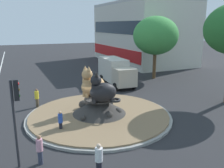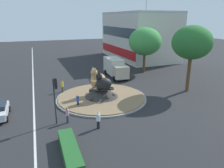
{
  "view_description": "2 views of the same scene",
  "coord_description": "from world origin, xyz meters",
  "px_view_note": "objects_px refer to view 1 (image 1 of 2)",
  "views": [
    {
      "loc": [
        17.34,
        -6.03,
        7.34
      ],
      "look_at": [
        -1.47,
        1.74,
        2.25
      ],
      "focal_mm": 38.07,
      "sensor_mm": 36.0,
      "label": 1
    },
    {
      "loc": [
        25.02,
        -7.64,
        10.19
      ],
      "look_at": [
        0.25,
        1.38,
        1.93
      ],
      "focal_mm": 34.01,
      "sensor_mm": 36.0,
      "label": 2
    }
  ],
  "objects_px": {
    "cat_statue_calico": "(92,85)",
    "pedestrian_yellow_shirt": "(37,98)",
    "pedestrian_pink_shirt": "(40,149)",
    "delivery_box_truck": "(115,71)",
    "broadleaf_tree_behind_island": "(156,36)",
    "shophouse_block": "(141,33)",
    "traffic_light_mast": "(16,108)",
    "cat_statue_black": "(102,91)",
    "pedestrian_blue_shirt": "(60,121)",
    "pedestrian_white_shirt": "(99,159)"
  },
  "relations": [
    {
      "from": "traffic_light_mast",
      "to": "pedestrian_yellow_shirt",
      "type": "height_order",
      "value": "traffic_light_mast"
    },
    {
      "from": "delivery_box_truck",
      "to": "traffic_light_mast",
      "type": "bearing_deg",
      "value": -37.03
    },
    {
      "from": "shophouse_block",
      "to": "pedestrian_yellow_shirt",
      "type": "bearing_deg",
      "value": -48.54
    },
    {
      "from": "traffic_light_mast",
      "to": "pedestrian_white_shirt",
      "type": "bearing_deg",
      "value": -33.17
    },
    {
      "from": "shophouse_block",
      "to": "cat_statue_calico",
      "type": "bearing_deg",
      "value": -38.4
    },
    {
      "from": "pedestrian_blue_shirt",
      "to": "broadleaf_tree_behind_island",
      "type": "bearing_deg",
      "value": -27.67
    },
    {
      "from": "broadleaf_tree_behind_island",
      "to": "cat_statue_calico",
      "type": "bearing_deg",
      "value": -51.39
    },
    {
      "from": "pedestrian_yellow_shirt",
      "to": "cat_statue_black",
      "type": "bearing_deg",
      "value": -34.9
    },
    {
      "from": "cat_statue_calico",
      "to": "shophouse_block",
      "type": "bearing_deg",
      "value": -146.09
    },
    {
      "from": "traffic_light_mast",
      "to": "pedestrian_pink_shirt",
      "type": "height_order",
      "value": "traffic_light_mast"
    },
    {
      "from": "cat_statue_calico",
      "to": "broadleaf_tree_behind_island",
      "type": "bearing_deg",
      "value": -160.81
    },
    {
      "from": "broadleaf_tree_behind_island",
      "to": "delivery_box_truck",
      "type": "xyz_separation_m",
      "value": [
        1.06,
        -6.36,
        -4.2
      ]
    },
    {
      "from": "traffic_light_mast",
      "to": "cat_statue_calico",
      "type": "bearing_deg",
      "value": 45.49
    },
    {
      "from": "pedestrian_pink_shirt",
      "to": "pedestrian_blue_shirt",
      "type": "distance_m",
      "value": 3.93
    },
    {
      "from": "pedestrian_pink_shirt",
      "to": "pedestrian_white_shirt",
      "type": "bearing_deg",
      "value": -26.28
    },
    {
      "from": "broadleaf_tree_behind_island",
      "to": "pedestrian_yellow_shirt",
      "type": "bearing_deg",
      "value": -68.82
    },
    {
      "from": "broadleaf_tree_behind_island",
      "to": "delivery_box_truck",
      "type": "height_order",
      "value": "broadleaf_tree_behind_island"
    },
    {
      "from": "cat_statue_calico",
      "to": "delivery_box_truck",
      "type": "bearing_deg",
      "value": -143.34
    },
    {
      "from": "shophouse_block",
      "to": "delivery_box_truck",
      "type": "distance_m",
      "value": 20.37
    },
    {
      "from": "cat_statue_calico",
      "to": "traffic_light_mast",
      "type": "height_order",
      "value": "traffic_light_mast"
    },
    {
      "from": "cat_statue_black",
      "to": "traffic_light_mast",
      "type": "xyz_separation_m",
      "value": [
        4.16,
        -6.1,
        0.88
      ]
    },
    {
      "from": "pedestrian_blue_shirt",
      "to": "pedestrian_white_shirt",
      "type": "xyz_separation_m",
      "value": [
        5.68,
        0.84,
        0.08
      ]
    },
    {
      "from": "cat_statue_black",
      "to": "delivery_box_truck",
      "type": "relative_size",
      "value": 0.33
    },
    {
      "from": "shophouse_block",
      "to": "broadleaf_tree_behind_island",
      "type": "bearing_deg",
      "value": -23.89
    },
    {
      "from": "cat_statue_black",
      "to": "delivery_box_truck",
      "type": "bearing_deg",
      "value": -113.41
    },
    {
      "from": "cat_statue_calico",
      "to": "pedestrian_yellow_shirt",
      "type": "bearing_deg",
      "value": -58.04
    },
    {
      "from": "shophouse_block",
      "to": "pedestrian_yellow_shirt",
      "type": "relative_size",
      "value": 12.4
    },
    {
      "from": "shophouse_block",
      "to": "broadleaf_tree_behind_island",
      "type": "relative_size",
      "value": 2.56
    },
    {
      "from": "cat_statue_black",
      "to": "shophouse_block",
      "type": "bearing_deg",
      "value": -119.59
    },
    {
      "from": "shophouse_block",
      "to": "pedestrian_white_shirt",
      "type": "bearing_deg",
      "value": -33.81
    },
    {
      "from": "traffic_light_mast",
      "to": "pedestrian_white_shirt",
      "type": "relative_size",
      "value": 2.72
    },
    {
      "from": "pedestrian_pink_shirt",
      "to": "pedestrian_yellow_shirt",
      "type": "height_order",
      "value": "pedestrian_yellow_shirt"
    },
    {
      "from": "pedestrian_pink_shirt",
      "to": "delivery_box_truck",
      "type": "bearing_deg",
      "value": 67.67
    },
    {
      "from": "cat_statue_black",
      "to": "pedestrian_yellow_shirt",
      "type": "distance_m",
      "value": 7.03
    },
    {
      "from": "pedestrian_pink_shirt",
      "to": "broadleaf_tree_behind_island",
      "type": "bearing_deg",
      "value": 56.54
    },
    {
      "from": "broadleaf_tree_behind_island",
      "to": "shophouse_block",
      "type": "bearing_deg",
      "value": 157.84
    },
    {
      "from": "cat_statue_black",
      "to": "pedestrian_blue_shirt",
      "type": "xyz_separation_m",
      "value": [
        0.8,
        -3.37,
        -1.61
      ]
    },
    {
      "from": "pedestrian_blue_shirt",
      "to": "cat_statue_black",
      "type": "bearing_deg",
      "value": -53.29
    },
    {
      "from": "broadleaf_tree_behind_island",
      "to": "pedestrian_blue_shirt",
      "type": "height_order",
      "value": "broadleaf_tree_behind_island"
    },
    {
      "from": "cat_statue_black",
      "to": "pedestrian_blue_shirt",
      "type": "height_order",
      "value": "cat_statue_black"
    },
    {
      "from": "shophouse_block",
      "to": "pedestrian_white_shirt",
      "type": "height_order",
      "value": "shophouse_block"
    },
    {
      "from": "broadleaf_tree_behind_island",
      "to": "pedestrian_pink_shirt",
      "type": "relative_size",
      "value": 5.02
    },
    {
      "from": "pedestrian_white_shirt",
      "to": "pedestrian_yellow_shirt",
      "type": "relative_size",
      "value": 0.99
    },
    {
      "from": "traffic_light_mast",
      "to": "pedestrian_yellow_shirt",
      "type": "distance_m",
      "value": 9.89
    },
    {
      "from": "shophouse_block",
      "to": "pedestrian_yellow_shirt",
      "type": "distance_m",
      "value": 31.07
    },
    {
      "from": "broadleaf_tree_behind_island",
      "to": "pedestrian_yellow_shirt",
      "type": "relative_size",
      "value": 4.85
    },
    {
      "from": "pedestrian_blue_shirt",
      "to": "traffic_light_mast",
      "type": "bearing_deg",
      "value": 164.41
    },
    {
      "from": "cat_statue_calico",
      "to": "pedestrian_blue_shirt",
      "type": "bearing_deg",
      "value": 20.63
    },
    {
      "from": "cat_statue_black",
      "to": "pedestrian_white_shirt",
      "type": "bearing_deg",
      "value": 73.42
    },
    {
      "from": "cat_statue_calico",
      "to": "pedestrian_white_shirt",
      "type": "relative_size",
      "value": 1.66
    }
  ]
}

